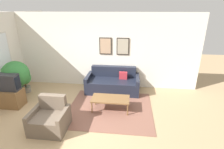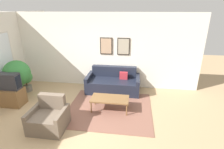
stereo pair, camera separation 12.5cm
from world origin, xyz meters
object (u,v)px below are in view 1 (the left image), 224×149
object	(u,v)px
coffee_table	(110,99)
armchair	(50,119)
couch	(113,83)
tv	(8,82)
potted_plant_tall	(16,75)

from	to	relation	value
coffee_table	armchair	xyz separation A→B (m)	(-1.37, -1.01, -0.09)
couch	tv	xyz separation A→B (m)	(-2.95, -1.39, 0.49)
coffee_table	armchair	bearing A→B (deg)	-143.71
tv	potted_plant_tall	world-z (taller)	potted_plant_tall
armchair	potted_plant_tall	xyz separation A→B (m)	(-1.70, 1.37, 0.56)
coffee_table	potted_plant_tall	distance (m)	3.13
couch	potted_plant_tall	size ratio (longest dim) A/B	1.45
armchair	tv	bearing A→B (deg)	170.76
couch	tv	distance (m)	3.29
potted_plant_tall	couch	bearing A→B (deg)	16.86
coffee_table	potted_plant_tall	world-z (taller)	potted_plant_tall
couch	potted_plant_tall	bearing A→B (deg)	-163.14
tv	couch	bearing A→B (deg)	25.22
coffee_table	potted_plant_tall	size ratio (longest dim) A/B	0.85
couch	coffee_table	distance (m)	1.27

